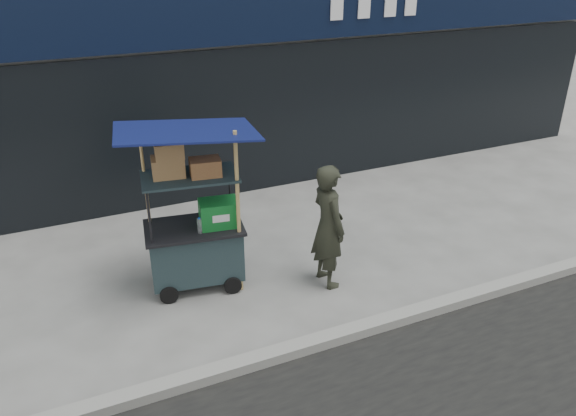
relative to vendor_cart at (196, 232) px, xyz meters
name	(u,v)px	position (x,y,z in m)	size (l,w,h in m)	color
ground	(317,333)	(0.90, -1.49, -0.73)	(80.00, 80.00, 0.00)	#63625E
curb	(326,340)	(0.90, -1.69, -0.67)	(80.00, 0.18, 0.12)	gray
vendor_cart	(196,232)	(0.00, 0.00, 0.00)	(1.68, 1.31, 2.09)	#1A2A2D
vendor_man	(328,226)	(1.48, -0.61, 0.06)	(0.57, 0.38, 1.58)	black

